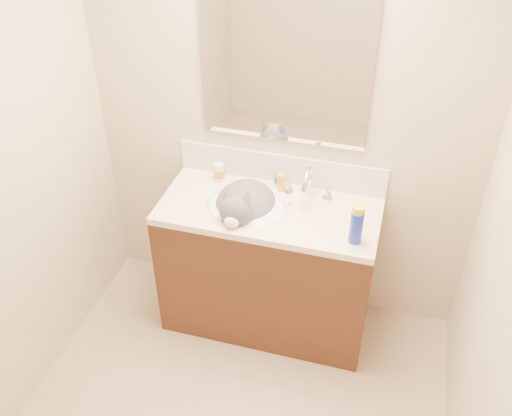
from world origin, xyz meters
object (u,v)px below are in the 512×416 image
Objects in this scene: basin at (247,217)px; spray_can at (356,227)px; cat at (244,207)px; pill_bottle at (219,172)px; faucet at (308,186)px; vanity_cabinet at (268,269)px; silver_jar at (278,181)px; amber_bottle at (282,182)px.

spray_can is (0.61, -0.13, 0.16)m from basin.
cat is 0.29m from pill_bottle.
faucet is (0.30, 0.17, 0.16)m from basin.
pill_bottle is (-0.35, 0.18, 0.50)m from vanity_cabinet.
vanity_cabinet is 0.46m from cat.
spray_can reaches higher than silver_jar.
spray_can is (0.49, -0.38, 0.06)m from silver_jar.
faucet is 0.53m from pill_bottle.
vanity_cabinet is 0.53m from silver_jar.
spray_can is at bearing -37.54° from silver_jar.
spray_can is at bearing -22.43° from pill_bottle.
pill_bottle is at bearing 179.62° from amber_bottle.
basin is 4.31× the size of pill_bottle.
spray_can reaches higher than vanity_cabinet.
silver_jar is at bearing 60.02° from cat.
cat is at bearing 135.55° from basin.
amber_bottle is 0.58× the size of spray_can.
vanity_cabinet is at bearing 5.42° from cat.
silver_jar is 0.05m from amber_bottle.
faucet is 0.37m from cat.
silver_jar is 0.62m from spray_can.
spray_can is (0.46, -0.34, 0.04)m from amber_bottle.
amber_bottle is (-0.16, 0.04, -0.03)m from faucet.
spray_can is (0.49, -0.16, 0.54)m from vanity_cabinet.
amber_bottle is (0.02, 0.18, 0.50)m from vanity_cabinet.
faucet is at bearing 29.12° from basin.
amber_bottle is at bearing -51.14° from silver_jar.
vanity_cabinet is 0.64m from pill_bottle.
pill_bottle is 0.90m from spray_can.
spray_can is at bearing -12.06° from basin.
pill_bottle is at bearing 152.03° from vanity_cabinet.
faucet reaches higher than silver_jar.
amber_bottle is at bearing -0.38° from pill_bottle.
cat is (-0.14, -0.01, 0.44)m from vanity_cabinet.
silver_jar is (0.34, 0.03, -0.02)m from pill_bottle.
spray_can is at bearing -36.49° from amber_bottle.
amber_bottle is at bearing 55.82° from basin.
silver_jar is at bearing 64.85° from basin.
basin is at bearing -150.88° from faucet.
amber_bottle is at bearing 82.50° from vanity_cabinet.
cat is 0.27m from silver_jar.
silver_jar is 0.37× the size of spray_can.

